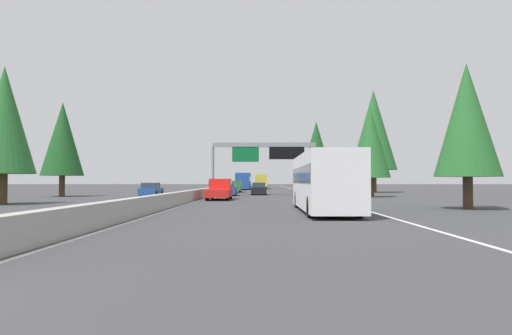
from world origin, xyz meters
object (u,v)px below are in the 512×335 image
object	(u,v)px
sign_gantry_overhead	(266,153)
sedan_distant_a	(228,190)
sedan_distant_b	(259,189)
minivan_near_center	(234,186)
bus_mid_right	(243,181)
box_truck_mid_left	(261,181)
conifer_left_foreground	(4,120)
pickup_far_center	(220,189)
sedan_far_right	(247,184)
conifer_right_foreground	(467,120)
conifer_right_far	(316,148)
conifer_right_near	(371,144)
conifer_right_mid	(374,130)
conifer_left_near	(62,139)
bus_mid_center	(323,180)
oncoming_near	(151,190)

from	to	relation	value
sign_gantry_overhead	sedan_distant_a	size ratio (longest dim) A/B	2.88
sign_gantry_overhead	sedan_distant_b	world-z (taller)	sign_gantry_overhead
sedan_distant_b	minivan_near_center	distance (m)	11.94
bus_mid_right	minivan_near_center	bearing A→B (deg)	178.79
box_truck_mid_left	conifer_left_foreground	bearing A→B (deg)	164.15
sign_gantry_overhead	pickup_far_center	bearing A→B (deg)	163.58
sedan_far_right	conifer_right_foreground	world-z (taller)	conifer_right_foreground
pickup_far_center	conifer_right_far	size ratio (longest dim) A/B	0.40
conifer_right_near	conifer_right_far	world-z (taller)	conifer_right_far
box_truck_mid_left	minivan_near_center	size ratio (longest dim) A/B	1.70
minivan_near_center	conifer_left_foreground	size ratio (longest dim) A/B	0.50
minivan_near_center	conifer_left_foreground	world-z (taller)	conifer_left_foreground
box_truck_mid_left	conifer_right_mid	world-z (taller)	conifer_right_mid
pickup_far_center	conifer_right_mid	size ratio (longest dim) A/B	0.38
sign_gantry_overhead	conifer_left_near	distance (m)	22.73
bus_mid_center	pickup_far_center	xyz separation A→B (m)	(16.31, 7.10, -0.80)
conifer_right_foreground	conifer_right_far	size ratio (longest dim) A/B	0.62
sedan_distant_b	bus_mid_center	bearing A→B (deg)	-173.08
pickup_far_center	minivan_near_center	xyz separation A→B (m)	(25.69, 0.27, 0.04)
sign_gantry_overhead	sedan_distant_a	distance (m)	6.80
sign_gantry_overhead	sedan_far_right	distance (m)	70.26
box_truck_mid_left	conifer_left_near	bearing A→B (deg)	156.24
sedan_distant_b	oncoming_near	bearing A→B (deg)	115.72
conifer_left_foreground	sedan_distant_b	bearing A→B (deg)	-38.60
bus_mid_right	conifer_right_near	bearing A→B (deg)	-159.58
pickup_far_center	conifer_right_foreground	bearing A→B (deg)	-130.32
conifer_left_near	bus_mid_right	bearing A→B (deg)	-24.48
bus_mid_right	conifer_left_near	bearing A→B (deg)	155.52
sign_gantry_overhead	conifer_right_far	world-z (taller)	conifer_right_far
minivan_near_center	conifer_right_mid	bearing A→B (deg)	-89.93
sedan_distant_a	conifer_right_mid	size ratio (longest dim) A/B	0.30
conifer_right_mid	conifer_left_near	bearing A→B (deg)	115.24
conifer_right_near	sign_gantry_overhead	bearing A→B (deg)	57.04
minivan_near_center	oncoming_near	bearing A→B (deg)	154.81
conifer_right_near	conifer_right_mid	distance (m)	19.53
sign_gantry_overhead	conifer_right_far	size ratio (longest dim) A/B	0.90
sedan_distant_a	sedan_distant_b	world-z (taller)	same
box_truck_mid_left	bus_mid_right	bearing A→B (deg)	159.44
sedan_distant_a	conifer_left_near	bearing A→B (deg)	99.72
sedan_distant_a	conifer_right_far	bearing A→B (deg)	-18.73
box_truck_mid_left	conifer_right_mid	size ratio (longest dim) A/B	0.57
bus_mid_center	pickup_far_center	world-z (taller)	bus_mid_center
bus_mid_center	sedan_distant_a	distance (m)	28.29
sign_gantry_overhead	conifer_right_far	bearing A→B (deg)	-14.71
conifer_right_far	bus_mid_right	bearing A→B (deg)	119.30
sign_gantry_overhead	conifer_right_mid	size ratio (longest dim) A/B	0.86
sedan_distant_b	conifer_right_mid	bearing A→B (deg)	-55.36
bus_mid_center	conifer_right_far	size ratio (longest dim) A/B	0.82
conifer_right_far	conifer_left_near	distance (m)	57.76
sign_gantry_overhead	box_truck_mid_left	size ratio (longest dim) A/B	1.49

